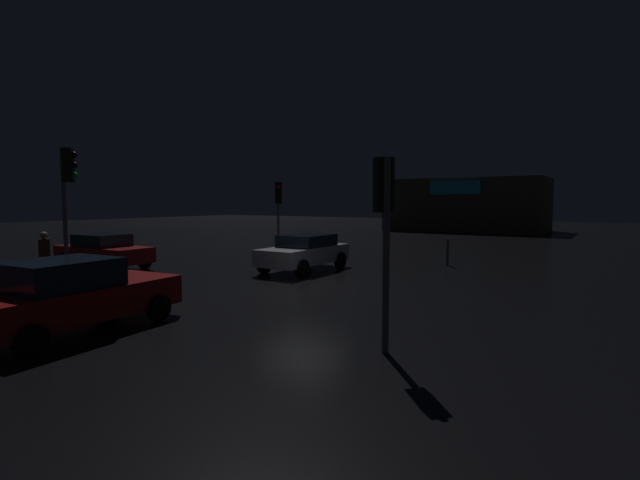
# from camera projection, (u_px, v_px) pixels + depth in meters

# --- Properties ---
(ground_plane) EXTENTS (120.00, 120.00, 0.00)m
(ground_plane) POSITION_uv_depth(u_px,v_px,m) (303.00, 287.00, 15.40)
(ground_plane) COLOR black
(store_building) EXTENTS (14.33, 7.67, 4.95)m
(store_building) POSITION_uv_depth(u_px,v_px,m) (466.00, 205.00, 45.20)
(store_building) COLOR brown
(store_building) RESTS_ON ground
(traffic_signal_main) EXTENTS (0.42, 0.42, 3.75)m
(traffic_signal_main) POSITION_uv_depth(u_px,v_px,m) (278.00, 200.00, 22.82)
(traffic_signal_main) COLOR #595B60
(traffic_signal_main) RESTS_ON ground
(traffic_signal_opposite) EXTENTS (0.42, 0.42, 3.61)m
(traffic_signal_opposite) POSITION_uv_depth(u_px,v_px,m) (384.00, 210.00, 8.63)
(traffic_signal_opposite) COLOR #595B60
(traffic_signal_opposite) RESTS_ON ground
(traffic_signal_cross_left) EXTENTS (0.42, 0.42, 4.37)m
(traffic_signal_cross_left) POSITION_uv_depth(u_px,v_px,m) (68.00, 187.00, 13.84)
(traffic_signal_cross_left) COLOR #595B60
(traffic_signal_cross_left) RESTS_ON ground
(car_near) EXTENTS (2.03, 4.32, 1.46)m
(car_near) POSITION_uv_depth(u_px,v_px,m) (305.00, 252.00, 18.99)
(car_near) COLOR #B7B7BF
(car_near) RESTS_ON ground
(car_far) EXTENTS (4.38, 2.07, 1.45)m
(car_far) POSITION_uv_depth(u_px,v_px,m) (103.00, 251.00, 19.49)
(car_far) COLOR #A51414
(car_far) RESTS_ON ground
(car_crossing) EXTENTS (2.31, 4.60, 1.58)m
(car_crossing) POSITION_uv_depth(u_px,v_px,m) (71.00, 295.00, 10.09)
(car_crossing) COLOR #A51414
(car_crossing) RESTS_ON ground
(pedestrian) EXTENTS (0.45, 0.45, 1.82)m
(pedestrian) POSITION_uv_depth(u_px,v_px,m) (45.00, 254.00, 15.40)
(pedestrian) COLOR black
(pedestrian) RESTS_ON ground
(bollard_kerb_a) EXTENTS (0.10, 0.10, 1.10)m
(bollard_kerb_a) POSITION_uv_depth(u_px,v_px,m) (303.00, 247.00, 23.39)
(bollard_kerb_a) COLOR gold
(bollard_kerb_a) RESTS_ON ground
(bollard_kerb_b) EXTENTS (0.12, 0.12, 1.18)m
(bollard_kerb_b) POSITION_uv_depth(u_px,v_px,m) (448.00, 252.00, 20.52)
(bollard_kerb_b) COLOR #595B60
(bollard_kerb_b) RESTS_ON ground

